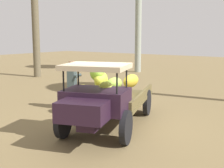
# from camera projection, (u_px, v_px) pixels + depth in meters

# --- Properties ---
(ground_plane) EXTENTS (60.00, 60.00, 0.00)m
(ground_plane) POSITION_uv_depth(u_px,v_px,m) (108.00, 127.00, 8.40)
(ground_plane) COLOR olive
(truck) EXTENTS (4.66, 2.85, 1.85)m
(truck) POSITION_uv_depth(u_px,v_px,m) (104.00, 96.00, 8.16)
(truck) COLOR black
(truck) RESTS_ON ground
(farmer) EXTENTS (0.57, 0.54, 1.67)m
(farmer) POSITION_uv_depth(u_px,v_px,m) (72.00, 82.00, 10.26)
(farmer) COLOR #4A506F
(farmer) RESTS_ON ground
(wooden_crate) EXTENTS (0.66, 0.67, 0.52)m
(wooden_crate) POSITION_uv_depth(u_px,v_px,m) (125.00, 99.00, 10.80)
(wooden_crate) COLOR olive
(wooden_crate) RESTS_ON ground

